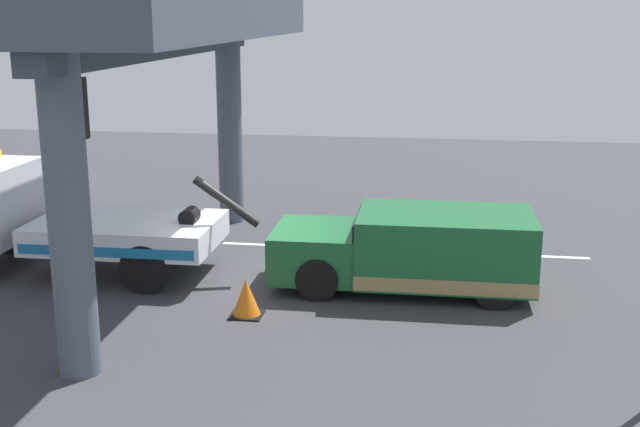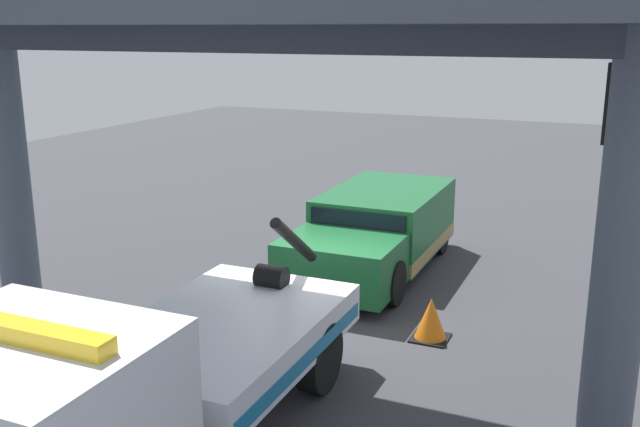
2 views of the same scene
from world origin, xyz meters
The scene contains 9 objects.
ground_plane centered at (0.00, 0.00, -0.05)m, with size 60.00×40.00×0.10m, color #38383D.
lane_stripe_west centered at (-6.00, -2.58, 0.00)m, with size 2.60×0.16×0.01m, color silver.
lane_stripe_mid centered at (0.00, -2.58, 0.00)m, with size 2.60×0.16×0.01m, color silver.
lane_stripe_east centered at (6.00, -2.58, 0.00)m, with size 2.60×0.16×0.01m, color silver.
tow_truck_white centered at (4.61, 0.01, 1.20)m, with size 7.26×2.43×2.46m.
towed_van_green centered at (-3.40, 0.00, 0.78)m, with size 5.21×2.23×1.58m.
overpass_structure centered at (1.63, 0.00, 5.08)m, with size 3.60×11.43×5.82m.
traffic_light_far centered at (1.52, 4.52, 3.29)m, with size 0.39×0.32×4.53m.
traffic_cone_orange centered at (-0.37, 2.00, 0.34)m, with size 0.59×0.59×0.71m.
Camera 1 is at (-3.73, 15.55, 5.45)m, focal length 44.95 mm.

